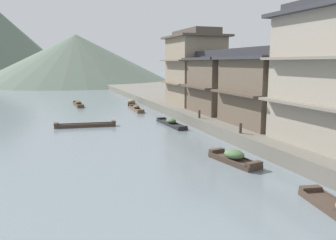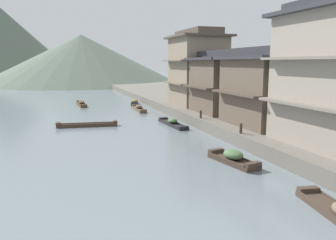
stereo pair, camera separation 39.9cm
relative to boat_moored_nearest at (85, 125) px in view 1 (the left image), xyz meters
name	(u,v)px [view 1 (the left image)]	position (x,y,z in m)	size (l,w,h in m)	color
riverbank_right	(242,109)	(18.35, 2.85, 0.32)	(18.00, 110.00, 0.94)	#6B665B
boat_moored_nearest	(85,125)	(0.00, 0.00, 0.00)	(5.62, 1.39, 0.48)	#423328
boat_moored_second	(234,158)	(7.19, -14.74, 0.15)	(1.76, 3.83, 0.80)	#423328
boat_moored_third	(78,104)	(0.65, 16.44, 0.07)	(1.15, 5.42, 0.69)	brown
boat_midriver_drifting	(132,103)	(7.94, 15.38, 0.12)	(1.79, 3.85, 0.74)	#232326
boat_midriver_upstream	(171,123)	(7.79, -1.86, 0.06)	(1.25, 5.61, 0.67)	#232326
boat_upstream_distant	(136,109)	(7.13, 9.25, 0.06)	(1.03, 5.39, 0.67)	brown
house_waterfront_tall	(262,87)	(13.06, -8.68, 3.79)	(5.60, 7.45, 6.14)	brown
house_waterfront_narrow	(223,82)	(13.60, -1.23, 3.79)	(6.68, 6.86, 6.14)	brown
house_waterfront_far	(195,68)	(13.45, 5.65, 5.08)	(6.38, 7.46, 8.74)	gray
mooring_post_dock_mid	(241,128)	(9.70, -11.21, 1.15)	(0.20, 0.20, 0.72)	#473828
mooring_post_dock_far	(199,114)	(9.70, -4.12, 1.14)	(0.20, 0.20, 0.71)	#473828
hill_far_west	(77,59)	(4.79, 71.35, 6.80)	(55.95, 55.95, 13.91)	#5B6B5B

